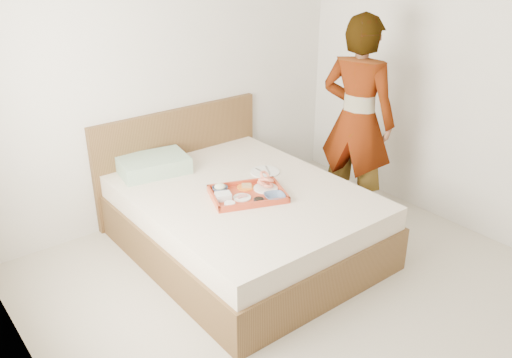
{
  "coord_description": "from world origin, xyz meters",
  "views": [
    {
      "loc": [
        -2.19,
        -1.97,
        2.34
      ],
      "look_at": [
        0.06,
        0.9,
        0.65
      ],
      "focal_mm": 36.99,
      "sensor_mm": 36.0,
      "label": 1
    }
  ],
  "objects": [
    {
      "name": "pillow",
      "position": [
        -0.37,
        1.75,
        0.6
      ],
      "size": [
        0.61,
        0.46,
        0.13
      ],
      "primitive_type": "cube",
      "rotation": [
        0.0,
        0.0,
        -0.16
      ],
      "color": "#A0B9A5",
      "rests_on": "bed"
    },
    {
      "name": "person",
      "position": [
        1.13,
        0.87,
        0.9
      ],
      "size": [
        0.61,
        0.76,
        1.8
      ],
      "primitive_type": "imported",
      "rotation": [
        0.0,
        0.0,
        1.89
      ],
      "color": "white",
      "rests_on": "ground"
    },
    {
      "name": "navy_bowl_big",
      "position": [
        0.09,
        0.71,
        0.56
      ],
      "size": [
        0.2,
        0.2,
        0.04
      ],
      "primitive_type": "imported",
      "rotation": [
        0.0,
        0.0,
        -0.37
      ],
      "color": "#17284B",
      "rests_on": "tray"
    },
    {
      "name": "bed",
      "position": [
        0.01,
        1.0,
        0.27
      ],
      "size": [
        1.65,
        2.0,
        0.53
      ],
      "primitive_type": "cube",
      "color": "brown",
      "rests_on": "ground"
    },
    {
      "name": "plastic_tub",
      "position": [
        -0.22,
        0.95,
        0.57
      ],
      "size": [
        0.14,
        0.13,
        0.05
      ],
      "primitive_type": "cube",
      "rotation": [
        0.0,
        0.0,
        -0.37
      ],
      "color": "silver",
      "rests_on": "tray"
    },
    {
      "name": "cheese_round",
      "position": [
        -0.24,
        0.83,
        0.56
      ],
      "size": [
        0.1,
        0.1,
        0.03
      ],
      "primitive_type": "cylinder",
      "rotation": [
        0.0,
        0.0,
        -0.37
      ],
      "color": "white",
      "rests_on": "tray"
    },
    {
      "name": "prawn_plate",
      "position": [
        0.14,
        0.89,
        0.55
      ],
      "size": [
        0.24,
        0.24,
        0.01
      ],
      "primitive_type": "cylinder",
      "rotation": [
        0.0,
        0.0,
        -0.37
      ],
      "color": "white",
      "rests_on": "tray"
    },
    {
      "name": "headboard",
      "position": [
        0.01,
        1.97,
        0.47
      ],
      "size": [
        1.65,
        0.06,
        0.95
      ],
      "primitive_type": "cube",
      "color": "brown",
      "rests_on": "ground"
    },
    {
      "name": "wall_left",
      "position": [
        -1.75,
        0.0,
        1.3
      ],
      "size": [
        0.01,
        4.0,
        2.6
      ],
      "primitive_type": "cube",
      "color": "silver",
      "rests_on": "ground"
    },
    {
      "name": "tray",
      "position": [
        -0.03,
        0.89,
        0.55
      ],
      "size": [
        0.65,
        0.57,
        0.05
      ],
      "primitive_type": "cube",
      "rotation": [
        0.0,
        0.0,
        -0.37
      ],
      "color": "#C44B25",
      "rests_on": "bed"
    },
    {
      "name": "salad_bowl",
      "position": [
        -0.16,
        1.07,
        0.56
      ],
      "size": [
        0.16,
        0.16,
        0.04
      ],
      "primitive_type": "imported",
      "rotation": [
        0.0,
        0.0,
        -0.37
      ],
      "color": "#17284B",
      "rests_on": "tray"
    },
    {
      "name": "wall_back",
      "position": [
        0.0,
        2.0,
        1.3
      ],
      "size": [
        3.5,
        0.01,
        2.6
      ],
      "primitive_type": "cube",
      "color": "silver",
      "rests_on": "ground"
    },
    {
      "name": "meat_plate",
      "position": [
        -0.1,
        0.87,
        0.55
      ],
      "size": [
        0.18,
        0.18,
        0.01
      ],
      "primitive_type": "cylinder",
      "rotation": [
        0.0,
        0.0,
        -0.37
      ],
      "color": "white",
      "rests_on": "tray"
    },
    {
      "name": "wall_right",
      "position": [
        1.75,
        0.0,
        1.3
      ],
      "size": [
        0.01,
        4.0,
        2.6
      ],
      "primitive_type": "cube",
      "color": "silver",
      "rests_on": "ground"
    },
    {
      "name": "dinner_plate",
      "position": [
        0.36,
        1.16,
        0.54
      ],
      "size": [
        0.31,
        0.31,
        0.01
      ],
      "primitive_type": "cylinder",
      "rotation": [
        0.0,
        0.0,
        -0.31
      ],
      "color": "white",
      "rests_on": "bed"
    },
    {
      "name": "sauce_dish",
      "position": [
        -0.04,
        0.74,
        0.56
      ],
      "size": [
        0.1,
        0.1,
        0.03
      ],
      "primitive_type": "cylinder",
      "rotation": [
        0.0,
        0.0,
        -0.37
      ],
      "color": "black",
      "rests_on": "tray"
    },
    {
      "name": "ground",
      "position": [
        0.0,
        0.0,
        0.0
      ],
      "size": [
        3.5,
        4.0,
        0.01
      ],
      "primitive_type": "cube",
      "color": "#BDB5A0",
      "rests_on": "ground"
    },
    {
      "name": "bread_plate",
      "position": [
        0.03,
        1.0,
        0.55
      ],
      "size": [
        0.17,
        0.17,
        0.01
      ],
      "primitive_type": "cylinder",
      "rotation": [
        0.0,
        0.0,
        -0.37
      ],
      "color": "orange",
      "rests_on": "tray"
    }
  ]
}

